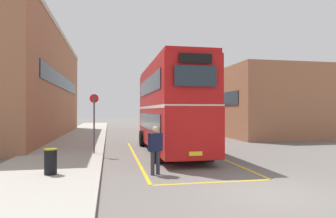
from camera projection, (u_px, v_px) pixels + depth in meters
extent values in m
plane|color=#66605B|center=(166.00, 141.00, 22.27)|extent=(135.60, 135.60, 0.00)
cube|color=#A39E93|center=(80.00, 138.00, 23.35)|extent=(4.00, 57.60, 0.14)
cube|color=#9E6647|center=(30.00, 87.00, 24.90)|extent=(5.28, 23.16, 8.55)
cube|color=#19232D|center=(63.00, 82.00, 25.43)|extent=(0.06, 17.60, 1.10)
cube|color=#BCB29E|center=(30.00, 34.00, 24.93)|extent=(5.40, 23.28, 0.36)
cube|color=#9E6647|center=(255.00, 103.00, 28.28)|extent=(7.85, 13.15, 5.95)
cube|color=#232D38|center=(215.00, 100.00, 27.50)|extent=(0.06, 10.00, 1.10)
cylinder|color=black|center=(142.00, 138.00, 18.89)|extent=(0.29, 1.00, 1.00)
cylinder|color=black|center=(179.00, 138.00, 19.36)|extent=(0.29, 1.00, 1.00)
cylinder|color=black|center=(156.00, 151.00, 12.90)|extent=(0.29, 1.00, 1.00)
cylinder|color=black|center=(210.00, 150.00, 13.37)|extent=(0.29, 1.00, 1.00)
cube|color=#B71414|center=(170.00, 127.00, 16.14)|extent=(2.45, 9.85, 2.10)
cube|color=#B71414|center=(170.00, 88.00, 16.15)|extent=(2.45, 9.65, 2.10)
cube|color=#B71414|center=(170.00, 67.00, 16.15)|extent=(2.35, 9.55, 0.20)
cube|color=silver|center=(170.00, 107.00, 16.14)|extent=(2.48, 9.75, 0.14)
cube|color=#232D38|center=(148.00, 121.00, 15.91)|extent=(0.08, 8.06, 0.84)
cube|color=#232D38|center=(148.00, 86.00, 15.92)|extent=(0.08, 8.06, 0.84)
cube|color=#232D38|center=(192.00, 121.00, 16.37)|extent=(0.08, 8.06, 0.84)
cube|color=#232D38|center=(192.00, 87.00, 16.38)|extent=(0.08, 8.06, 0.84)
cube|color=#232D38|center=(196.00, 76.00, 11.30)|extent=(1.67, 0.05, 0.80)
cube|color=black|center=(196.00, 58.00, 11.30)|extent=(1.31, 0.05, 0.36)
cube|color=#232D38|center=(157.00, 117.00, 20.99)|extent=(1.91, 0.05, 1.00)
cube|color=yellow|center=(196.00, 154.00, 11.28)|extent=(0.52, 0.03, 0.16)
cylinder|color=black|center=(161.00, 125.00, 38.05)|extent=(0.34, 0.94, 0.92)
cylinder|color=black|center=(180.00, 125.00, 38.33)|extent=(0.34, 0.94, 0.92)
cylinder|color=black|center=(166.00, 127.00, 32.22)|extent=(0.34, 0.94, 0.92)
cylinder|color=black|center=(188.00, 127.00, 32.49)|extent=(0.34, 0.94, 0.92)
cube|color=#B71414|center=(174.00, 116.00, 35.28)|extent=(3.19, 9.95, 2.60)
cube|color=silver|center=(174.00, 105.00, 35.29)|extent=(3.01, 9.54, 0.12)
cube|color=#232D38|center=(164.00, 113.00, 35.14)|extent=(0.69, 7.80, 0.96)
cube|color=#232D38|center=(184.00, 113.00, 35.42)|extent=(0.69, 7.80, 0.96)
cube|color=#232D38|center=(169.00, 113.00, 40.16)|extent=(1.90, 0.20, 1.10)
cylinder|color=#2D2D38|center=(158.00, 163.00, 10.54)|extent=(0.14, 0.14, 0.84)
cylinder|color=#2D2D38|center=(153.00, 163.00, 10.42)|extent=(0.14, 0.14, 0.84)
cube|color=#141938|center=(155.00, 142.00, 10.48)|extent=(0.54, 0.39, 0.63)
cylinder|color=#141938|center=(161.00, 141.00, 10.62)|extent=(0.09, 0.09, 0.60)
cylinder|color=#141938|center=(149.00, 142.00, 10.35)|extent=(0.09, 0.09, 0.60)
sphere|color=tan|center=(156.00, 129.00, 10.47)|extent=(0.23, 0.23, 0.23)
cylinder|color=black|center=(51.00, 162.00, 9.89)|extent=(0.41, 0.41, 0.82)
cylinder|color=olive|center=(51.00, 149.00, 9.89)|extent=(0.43, 0.43, 0.04)
cylinder|color=#4C4C51|center=(94.00, 124.00, 14.78)|extent=(0.08, 0.08, 2.92)
cylinder|color=red|center=(94.00, 98.00, 14.78)|extent=(0.44, 0.09, 0.44)
cube|color=gold|center=(135.00, 156.00, 14.79)|extent=(0.20, 11.84, 0.01)
cube|color=gold|center=(211.00, 154.00, 15.54)|extent=(0.20, 11.84, 0.01)
cube|color=gold|center=(213.00, 182.00, 9.35)|extent=(4.11, 0.15, 0.01)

